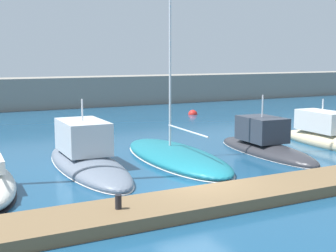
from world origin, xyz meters
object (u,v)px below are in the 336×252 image
at_px(dock_bollard, 118,202).
at_px(motorboat_slate_third, 86,158).
at_px(sailboat_teal_fourth, 175,156).
at_px(mooring_buoy_orange, 73,123).
at_px(motorboat_sand_sixth, 327,136).
at_px(mooring_buoy_red, 193,114).
at_px(motorboat_charcoal_fifth, 265,146).

bearing_deg(dock_bollard, motorboat_slate_third, 79.36).
relative_size(sailboat_teal_fourth, mooring_buoy_orange, 24.55).
bearing_deg(motorboat_slate_third, motorboat_sand_sixth, -92.39).
height_order(motorboat_slate_third, motorboat_sand_sixth, motorboat_slate_third).
bearing_deg(mooring_buoy_orange, mooring_buoy_red, 3.16).
distance_m(motorboat_slate_third, mooring_buoy_red, 20.75).
xyz_separation_m(motorboat_slate_third, sailboat_teal_fourth, (4.37, -0.41, -0.26)).
distance_m(motorboat_charcoal_fifth, dock_bollard, 12.29).
bearing_deg(sailboat_teal_fourth, mooring_buoy_orange, 6.24).
distance_m(mooring_buoy_red, dock_bollard, 27.26).
bearing_deg(dock_bollard, sailboat_teal_fourth, 50.18).
distance_m(mooring_buoy_orange, mooring_buoy_red, 10.82).
bearing_deg(motorboat_charcoal_fifth, dock_bollard, 123.86).
distance_m(motorboat_charcoal_fifth, mooring_buoy_red, 16.86).
bearing_deg(sailboat_teal_fourth, dock_bollard, 143.59).
bearing_deg(mooring_buoy_red, motorboat_slate_third, -134.15).
relative_size(motorboat_sand_sixth, mooring_buoy_red, 8.98).
distance_m(mooring_buoy_orange, dock_bollard, 22.17).
xyz_separation_m(motorboat_slate_third, mooring_buoy_orange, (3.64, 14.29, -0.46)).
relative_size(sailboat_teal_fourth, dock_bollard, 36.83).
height_order(mooring_buoy_orange, mooring_buoy_red, mooring_buoy_red).
height_order(sailboat_teal_fourth, motorboat_charcoal_fifth, sailboat_teal_fourth).
distance_m(motorboat_charcoal_fifth, motorboat_sand_sixth, 4.49).
bearing_deg(mooring_buoy_red, motorboat_charcoal_fifth, -107.93).
height_order(motorboat_charcoal_fifth, motorboat_sand_sixth, motorboat_charcoal_fifth).
distance_m(motorboat_sand_sixth, mooring_buoy_red, 15.98).
bearing_deg(motorboat_slate_third, motorboat_charcoal_fifth, -95.01).
relative_size(sailboat_teal_fourth, mooring_buoy_red, 20.15).
bearing_deg(mooring_buoy_orange, sailboat_teal_fourth, -87.17).
bearing_deg(dock_bollard, motorboat_sand_sixth, 22.41).
height_order(sailboat_teal_fourth, motorboat_sand_sixth, sailboat_teal_fourth).
bearing_deg(motorboat_charcoal_fifth, sailboat_teal_fourth, 85.25).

